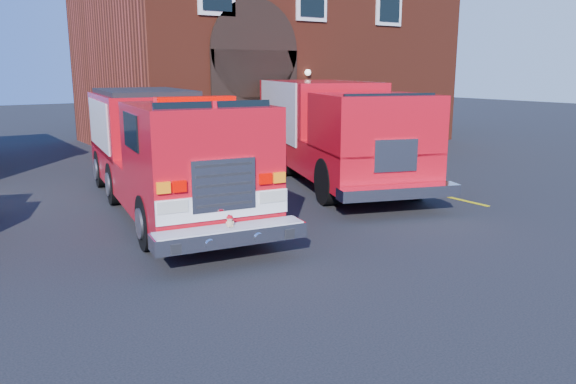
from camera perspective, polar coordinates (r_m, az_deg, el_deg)
ground at (r=10.78m, az=-3.61°, el=-5.63°), size 100.00×100.00×0.00m
parking_stripe_near at (r=15.65m, az=15.32°, el=-0.33°), size 0.12×3.00×0.01m
parking_stripe_mid at (r=17.69m, az=7.95°, el=1.43°), size 0.12×3.00×0.01m
parking_stripe_far at (r=19.97m, az=2.17°, el=2.79°), size 0.12×3.00×0.01m
fire_station at (r=26.89m, az=-2.46°, el=14.34°), size 15.20×10.20×8.45m
fire_engine at (r=13.78m, az=-12.45°, el=4.29°), size 3.90×9.42×2.82m
secondary_truck at (r=17.11m, az=4.55°, el=6.56°), size 5.64×9.48×2.94m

